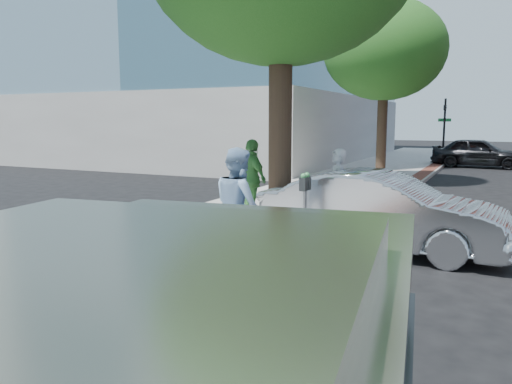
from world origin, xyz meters
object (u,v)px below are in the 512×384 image
Objects in this scene: bg_car at (478,153)px; sedan_silver at (381,212)px; person_green at (252,179)px; person_gray at (337,190)px; parking_meter at (305,195)px; person_officer at (239,206)px.

sedan_silver is at bearing -179.27° from bg_car.
person_gray is at bearing -158.00° from person_green.
person_green reaches higher than sedan_silver.
sedan_silver is (3.45, -1.23, -0.35)m from person_green.
parking_meter is 21.59m from bg_car.
person_gray is 0.92× the size of person_green.
person_green is 0.41× the size of sedan_silver.
parking_meter is 0.31× the size of bg_car.
sedan_silver is at bearing -83.32° from person_officer.
sedan_silver is (1.16, -0.81, -0.27)m from person_gray.
sedan_silver is at bearing -167.33° from person_green.
bg_car is (1.00, 20.25, 0.04)m from sedan_silver.
person_officer is (-0.73, -3.23, 0.09)m from person_gray.
sedan_silver is (1.89, 2.42, -0.35)m from person_officer.
person_officer is 3.09m from sedan_silver.
sedan_silver is 0.99× the size of bg_car.
person_green is (-1.57, 3.65, -0.01)m from person_officer.
bg_car is at bearing -0.04° from sedan_silver.
sedan_silver is at bearing 47.30° from parking_meter.
person_officer is 0.41× the size of sedan_silver.
person_green is 3.68m from sedan_silver.
bg_car is (2.15, 19.43, -0.23)m from person_gray.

